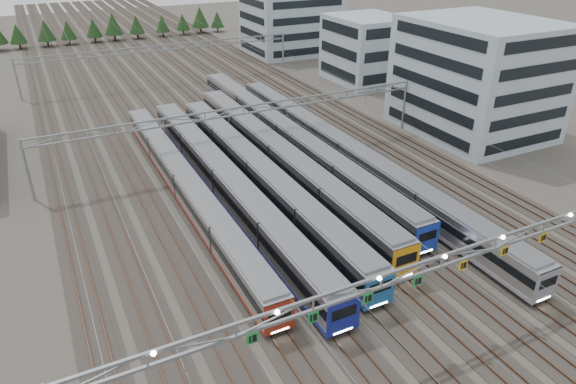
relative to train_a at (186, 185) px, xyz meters
name	(u,v)px	position (x,y,z in m)	size (l,w,h in m)	color
ground	(429,334)	(11.25, -31.51, -2.05)	(400.00, 400.00, 0.00)	#47423A
track_bed	(149,61)	(11.25, 68.49, -0.56)	(54.00, 260.00, 5.42)	#2D2823
train_a	(186,185)	(0.00, 0.00, 0.00)	(2.76, 52.83, 3.60)	black
train_b	(225,181)	(4.50, -1.53, 0.22)	(3.10, 54.60, 4.04)	black
train_c	(258,174)	(9.00, -1.36, 0.22)	(3.09, 52.17, 4.03)	black
train_d	(279,158)	(13.50, 1.90, 0.27)	(3.18, 54.23, 4.15)	black
train_e	(286,135)	(18.00, 9.03, 0.16)	(3.00, 63.74, 3.92)	black
train_f	(346,154)	(22.50, -0.63, 0.09)	(2.90, 65.27, 3.78)	black
gantry_near	(442,265)	(11.20, -31.62, 5.04)	(56.36, 0.61, 8.08)	gray
gantry_mid	(244,116)	(11.25, 8.49, 4.34)	(56.36, 0.36, 8.00)	gray
gantry_far	(162,52)	(11.25, 53.49, 4.34)	(56.36, 0.36, 8.00)	gray
depot_bldg_south	(476,77)	(48.35, 2.88, 6.72)	(18.00, 22.00, 17.55)	#94A7B1
depot_bldg_mid	(367,49)	(50.58, 36.23, 4.61)	(14.00, 16.00, 13.31)	#94A7B1
depot_bldg_north	(291,23)	(48.47, 67.46, 5.39)	(22.00, 18.00, 14.88)	#94A7B1
treeline	(93,27)	(4.05, 103.81, 2.18)	(81.20, 5.60, 7.02)	#332114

